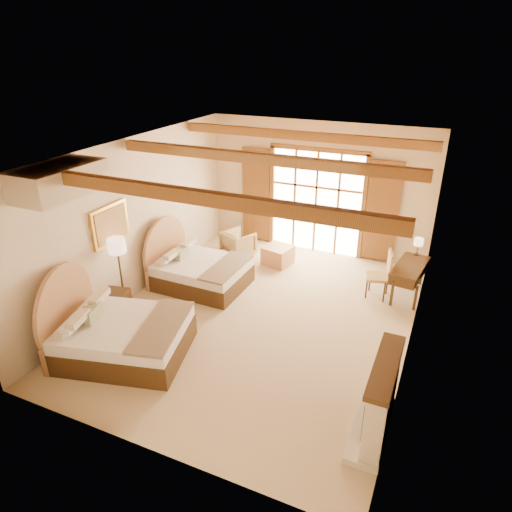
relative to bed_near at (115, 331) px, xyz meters
The scene contains 19 objects.
floor 2.70m from the bed_near, 48.01° to the left, with size 7.00×7.00×0.00m, color #D2B889.
wall_back 5.89m from the bed_near, 71.95° to the left, with size 5.50×5.50×0.00m, color beige.
wall_left 2.51m from the bed_near, 115.84° to the left, with size 7.00×7.00×0.00m, color beige.
wall_right 5.09m from the bed_near, 23.64° to the left, with size 7.00×7.00×0.00m, color beige.
ceiling 3.86m from the bed_near, 48.01° to the left, with size 7.00×7.00×0.00m, color #B26C32.
ceiling_beams 3.78m from the bed_near, 48.01° to the left, with size 5.39×4.60×0.18m, color #99662A, non-canonical shape.
french_doors 5.77m from the bed_near, 71.76° to the left, with size 3.95×0.08×2.60m.
fireplace 4.39m from the bed_near, ahead, with size 0.46×1.40×1.16m.
painting 2.04m from the bed_near, 126.51° to the left, with size 0.06×0.95×0.75m.
canopy_valance 2.61m from the bed_near, behind, with size 0.70×1.40×0.45m, color beige.
bed_near is the anchor object (origin of this frame).
bed_far 2.63m from the bed_near, 90.25° to the left, with size 1.92×1.49×1.25m.
nightstand 1.11m from the bed_near, 130.20° to the left, with size 0.47×0.47×0.56m, color #422812.
floor_lamp 1.59m from the bed_near, 122.97° to the left, with size 0.33×0.33×1.55m.
armchair 4.36m from the bed_near, 87.66° to the left, with size 0.67×0.69×0.63m, color #A38652.
ottoman 4.48m from the bed_near, 73.69° to the left, with size 0.60×0.60×0.44m, color #B1824F.
desk 5.88m from the bed_near, 43.49° to the left, with size 0.71×1.32×0.68m.
desk_chair 5.25m from the bed_near, 44.84° to the left, with size 0.56×0.55×1.02m.
desk_lamp 6.34m from the bed_near, 46.83° to the left, with size 0.19×0.19×0.39m.
Camera 1 is at (2.98, -6.87, 4.83)m, focal length 32.00 mm.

